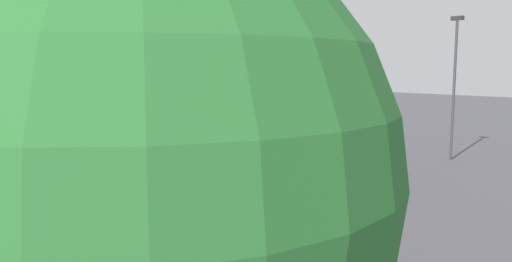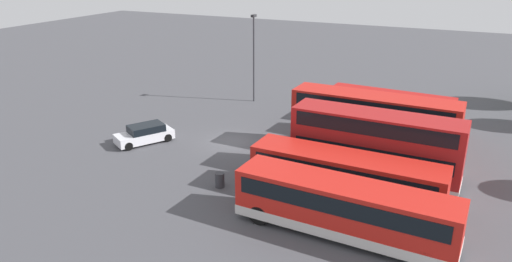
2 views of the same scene
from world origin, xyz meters
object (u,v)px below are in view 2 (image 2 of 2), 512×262
bus_single_deck_sixth (344,207)px  bus_double_decker_fourth (375,145)px  bus_double_decker_third (373,124)px  lamp_post_tall (254,52)px  bus_single_deck_fifth (345,177)px  car_hatchback_silver (145,134)px  waste_bin_yellow (220,180)px  bus_single_deck_second (382,121)px  bus_single_deck_near_end (390,108)px

bus_single_deck_sixth → bus_double_decker_fourth: bearing=-179.8°
bus_double_decker_third → bus_single_deck_sixth: (11.19, 1.05, -0.83)m
bus_double_decker_fourth → lamp_post_tall: (-12.82, -14.70, 2.48)m
bus_double_decker_third → bus_single_deck_fifth: size_ratio=1.04×
car_hatchback_silver → waste_bin_yellow: size_ratio=4.93×
bus_double_decker_third → bus_double_decker_fourth: same height
bus_single_deck_second → bus_single_deck_fifth: (11.00, 0.10, 0.00)m
bus_single_deck_sixth → waste_bin_yellow: (-2.06, -8.49, -1.15)m
bus_single_deck_near_end → lamp_post_tall: size_ratio=1.23×
bus_single_deck_fifth → bus_single_deck_second: bearing=-179.5°
lamp_post_tall → car_hatchback_silver: bearing=-11.4°
bus_single_deck_second → bus_double_decker_fourth: (7.41, 0.97, 0.83)m
bus_single_deck_second → bus_single_deck_sixth: same height
lamp_post_tall → bus_single_deck_fifth: bearing=40.1°
lamp_post_tall → bus_single_deck_near_end: bearing=82.0°
bus_double_decker_third → bus_single_deck_sixth: bearing=5.3°
car_hatchback_silver → bus_single_deck_fifth: bearing=81.0°
bus_single_deck_sixth → car_hatchback_silver: 18.58m
bus_double_decker_fourth → bus_single_deck_near_end: bearing=-174.3°
car_hatchback_silver → bus_double_decker_third: bearing=106.9°
bus_double_decker_third → lamp_post_tall: bearing=-122.7°
waste_bin_yellow → bus_single_deck_sixth: bearing=76.4°
bus_double_decker_fourth → bus_single_deck_sixth: size_ratio=0.92×
waste_bin_yellow → bus_single_deck_near_end: bearing=155.3°
bus_single_deck_second → lamp_post_tall: (-5.41, -13.73, 3.31)m
bus_single_deck_second → lamp_post_tall: size_ratio=1.22×
bus_single_deck_second → bus_double_decker_fourth: size_ratio=0.97×
bus_single_deck_second → waste_bin_yellow: size_ratio=10.90×
bus_single_deck_second → bus_single_deck_fifth: size_ratio=0.91×
bus_double_decker_fourth → waste_bin_yellow: bus_double_decker_fourth is taller
bus_single_deck_near_end → car_hatchback_silver: bus_single_deck_near_end is taller
bus_single_deck_sixth → lamp_post_tall: lamp_post_tall is taller
bus_single_deck_second → car_hatchback_silver: bus_single_deck_second is taller
bus_single_deck_fifth → lamp_post_tall: bearing=-139.9°
bus_single_deck_sixth → waste_bin_yellow: bus_single_deck_sixth is taller
bus_double_decker_third → bus_single_deck_sixth: bus_double_decker_third is taller
waste_bin_yellow → car_hatchback_silver: bearing=-114.6°
bus_double_decker_third → bus_single_deck_fifth: 7.67m
waste_bin_yellow → bus_single_deck_second: bearing=149.1°
bus_single_deck_second → car_hatchback_silver: bearing=-63.1°
bus_single_deck_near_end → bus_double_decker_third: size_ratio=0.88×
bus_double_decker_fourth → bus_single_deck_sixth: (7.16, 0.03, -0.82)m
bus_single_deck_near_end → bus_single_deck_fifth: bearing=0.9°
bus_double_decker_third → waste_bin_yellow: bus_double_decker_third is taller
bus_double_decker_fourth → car_hatchback_silver: bearing=-86.8°
bus_single_deck_near_end → bus_single_deck_sixth: size_ratio=0.90×
bus_double_decker_fourth → waste_bin_yellow: bearing=-58.9°
bus_single_deck_near_end → bus_double_decker_fourth: size_ratio=0.97×
bus_single_deck_fifth → waste_bin_yellow: bearing=-78.7°
bus_single_deck_fifth → bus_single_deck_sixth: size_ratio=0.98×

